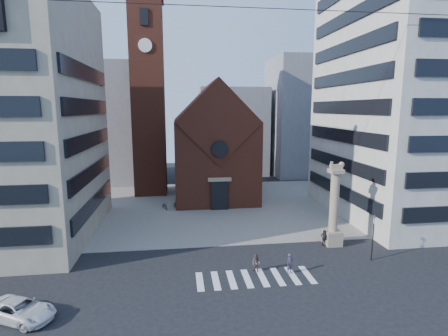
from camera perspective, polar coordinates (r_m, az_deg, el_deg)
The scene contains 22 objects.
ground at distance 32.92m, azimuth 2.91°, elevation -15.19°, with size 120.00×120.00×0.00m, color black.
piazza at distance 50.59m, azimuth -1.00°, elevation -6.14°, with size 46.00×30.00×0.05m, color gray.
zebra_crossing at distance 30.38m, azimuth 5.05°, elevation -17.45°, with size 10.20×3.20×0.01m, color white, non-canonical shape.
church at distance 54.97m, azimuth -1.74°, elevation 3.60°, with size 12.00×16.65×18.00m.
campanile at distance 57.54m, azimuth -12.25°, elevation 11.39°, with size 5.50×5.50×31.20m.
building_right at distance 50.84m, azimuth 28.53°, elevation 10.99°, with size 18.00×22.00×32.00m, color beige.
bg_block_left at distance 70.90m, azimuth -19.47°, elevation 6.88°, with size 16.00×14.00×22.00m, color gray.
bg_block_mid at distance 75.39m, azimuth 1.27°, elevation 6.04°, with size 14.00×12.00×18.00m, color gray.
bg_block_right at distance 76.49m, azimuth 13.68°, elevation 8.08°, with size 16.00×14.00×24.00m, color gray.
lion_column at distance 37.36m, azimuth 17.49°, elevation -6.90°, with size 1.63×1.60×8.68m.
traffic_light at distance 35.27m, azimuth 23.14°, elevation -10.24°, with size 0.13×0.16×4.30m.
white_car at distance 28.39m, azimuth -30.38°, elevation -19.39°, with size 2.23×4.85×1.35m, color silver.
pedestrian_0 at distance 31.14m, azimuth 10.72°, elevation -15.10°, with size 0.64×0.42×1.75m, color #393145.
pedestrian_1 at distance 31.07m, azimuth 5.26°, elevation -15.18°, with size 0.77×0.60×1.59m, color #4D403D.
pedestrian_2 at distance 37.56m, azimuth 16.01°, elevation -10.91°, with size 1.01×0.42×1.72m, color #222329.
scooter_0 at distance 49.23m, azimuth -9.62°, elevation -6.07°, with size 0.69×1.97×1.03m, color black.
scooter_1 at distance 49.18m, azimuth -7.82°, elevation -5.97°, with size 0.54×1.91×1.15m, color black.
scooter_2 at distance 49.20m, azimuth -6.02°, elevation -5.99°, with size 0.69×1.97×1.03m, color black.
scooter_3 at distance 49.24m, azimuth -4.21°, elevation -5.88°, with size 0.54×1.91×1.15m, color black.
scooter_4 at distance 49.37m, azimuth -2.42°, elevation -5.89°, with size 0.69×1.97×1.03m, color black.
scooter_5 at distance 49.50m, azimuth -0.63°, elevation -5.77°, with size 0.54×1.91×1.15m, color black.
scooter_6 at distance 49.72m, azimuth 1.14°, elevation -5.77°, with size 0.69×1.97×1.03m, color black.
Camera 1 is at (-5.51, -29.34, 13.87)m, focal length 28.00 mm.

